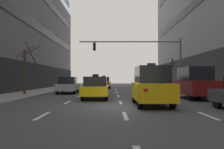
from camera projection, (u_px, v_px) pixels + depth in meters
ground_plane at (123, 106)px, 11.97m from camera, size 120.00×120.00×0.00m
lane_stripe_l1_s3 at (44, 116)px, 8.98m from camera, size 0.16×2.00×0.01m
lane_stripe_l1_s4 at (68, 102)px, 13.98m from camera, size 0.16×2.00×0.01m
lane_stripe_l1_s5 at (80, 96)px, 18.98m from camera, size 0.16×2.00×0.01m
lane_stripe_l1_s6 at (87, 92)px, 23.98m from camera, size 0.16×2.00×0.01m
lane_stripe_l1_s7 at (91, 90)px, 28.98m from camera, size 0.16×2.00×0.01m
lane_stripe_l1_s8 at (95, 88)px, 33.98m from camera, size 0.16×2.00×0.01m
lane_stripe_l1_s9 at (97, 87)px, 38.98m from camera, size 0.16×2.00×0.01m
lane_stripe_l1_s10 at (99, 86)px, 43.98m from camera, size 0.16×2.00×0.01m
lane_stripe_l2_s3 at (126, 116)px, 8.97m from camera, size 0.16×2.00×0.01m
lane_stripe_l2_s4 at (121, 102)px, 13.97m from camera, size 0.16×2.00×0.01m
lane_stripe_l2_s5 at (119, 96)px, 18.97m from camera, size 0.16×2.00×0.01m
lane_stripe_l2_s6 at (118, 92)px, 23.97m from camera, size 0.16×2.00×0.01m
lane_stripe_l2_s7 at (117, 90)px, 28.97m from camera, size 0.16×2.00×0.01m
lane_stripe_l2_s8 at (116, 88)px, 33.97m from camera, size 0.16×2.00×0.01m
lane_stripe_l2_s9 at (116, 87)px, 38.97m from camera, size 0.16×2.00×0.01m
lane_stripe_l2_s10 at (116, 86)px, 43.96m from camera, size 0.16×2.00×0.01m
lane_stripe_l3_s3 at (209, 116)px, 8.96m from camera, size 0.16×2.00×0.01m
lane_stripe_l3_s4 at (175, 102)px, 13.96m from camera, size 0.16×2.00×0.01m
lane_stripe_l3_s5 at (158, 96)px, 18.95m from camera, size 0.16×2.00×0.01m
lane_stripe_l3_s6 at (149, 92)px, 23.95m from camera, size 0.16×2.00×0.01m
lane_stripe_l3_s7 at (143, 90)px, 28.95m from camera, size 0.16×2.00×0.01m
lane_stripe_l3_s8 at (138, 88)px, 33.95m from camera, size 0.16×2.00×0.01m
lane_stripe_l3_s9 at (135, 87)px, 38.95m from camera, size 0.16×2.00×0.01m
lane_stripe_l3_s10 at (133, 86)px, 43.95m from camera, size 0.16×2.00×0.01m
taxi_driving_0 at (152, 86)px, 12.36m from camera, size 1.81×4.31×2.26m
taxi_driving_1 at (97, 88)px, 16.25m from camera, size 1.79×4.20×1.74m
taxi_driving_2 at (105, 83)px, 33.81m from camera, size 2.01×4.48×1.83m
car_driving_3 at (69, 85)px, 22.51m from camera, size 1.89×4.29×1.59m
car_parked_2 at (195, 83)px, 16.48m from camera, size 2.01×4.69×2.26m
traffic_signal_0 at (147, 53)px, 24.69m from camera, size 10.93×0.35×5.60m
street_tree_0 at (172, 73)px, 32.93m from camera, size 1.24×1.42×4.24m
street_tree_1 at (27, 69)px, 19.33m from camera, size 1.99×1.92×4.27m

